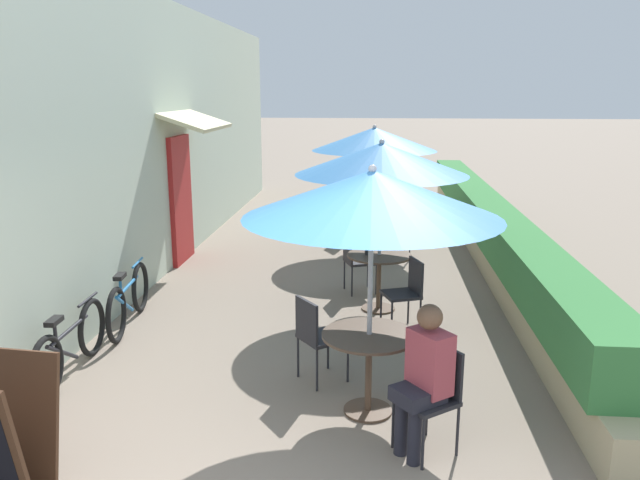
% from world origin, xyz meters
% --- Properties ---
extents(cafe_facade_wall, '(0.98, 14.00, 4.20)m').
position_xyz_m(cafe_facade_wall, '(-2.54, 6.87, 2.09)').
color(cafe_facade_wall, '#B2C1AD').
rests_on(cafe_facade_wall, ground_plane).
extents(planter_hedge, '(0.60, 13.00, 1.01)m').
position_xyz_m(planter_hedge, '(2.75, 6.90, 0.54)').
color(planter_hedge, tan).
rests_on(planter_hedge, ground_plane).
extents(patio_table_near, '(0.84, 0.84, 0.75)m').
position_xyz_m(patio_table_near, '(0.80, 1.45, 0.56)').
color(patio_table_near, brown).
rests_on(patio_table_near, ground_plane).
extents(patio_umbrella_near, '(2.19, 2.19, 2.24)m').
position_xyz_m(patio_umbrella_near, '(0.80, 1.45, 1.99)').
color(patio_umbrella_near, '#B7B7BC').
rests_on(patio_umbrella_near, ground_plane).
extents(cafe_chair_near_left, '(0.56, 0.56, 0.87)m').
position_xyz_m(cafe_chair_near_left, '(1.32, 0.89, 0.52)').
color(cafe_chair_near_left, '#232328').
rests_on(cafe_chair_near_left, ground_plane).
extents(seated_patron_near_left, '(0.51, 0.50, 1.25)m').
position_xyz_m(seated_patron_near_left, '(1.23, 0.83, 0.69)').
color(seated_patron_near_left, '#23232D').
rests_on(seated_patron_near_left, ground_plane).
extents(cafe_chair_near_right, '(0.56, 0.56, 0.87)m').
position_xyz_m(cafe_chair_near_right, '(0.28, 2.01, 0.52)').
color(cafe_chair_near_right, '#232328').
rests_on(cafe_chair_near_right, ground_plane).
extents(patio_table_mid, '(0.84, 0.84, 0.75)m').
position_xyz_m(patio_table_mid, '(0.90, 4.17, 0.56)').
color(patio_table_mid, brown).
rests_on(patio_table_mid, ground_plane).
extents(patio_umbrella_mid, '(2.19, 2.19, 2.24)m').
position_xyz_m(patio_umbrella_mid, '(0.90, 4.17, 1.99)').
color(patio_umbrella_mid, '#B7B7BC').
rests_on(patio_umbrella_mid, ground_plane).
extents(cafe_chair_mid_left, '(0.51, 0.51, 0.87)m').
position_xyz_m(cafe_chair_mid_left, '(1.23, 3.48, 0.52)').
color(cafe_chair_mid_left, '#232328').
rests_on(cafe_chair_mid_left, ground_plane).
extents(cafe_chair_mid_right, '(0.51, 0.51, 0.87)m').
position_xyz_m(cafe_chair_mid_right, '(0.57, 4.86, 0.52)').
color(cafe_chair_mid_right, '#232328').
rests_on(cafe_chair_mid_right, ground_plane).
extents(coffee_cup_mid, '(0.07, 0.07, 0.09)m').
position_xyz_m(coffee_cup_mid, '(0.74, 4.14, 0.79)').
color(coffee_cup_mid, '#232328').
rests_on(coffee_cup_mid, patio_table_mid).
extents(patio_table_far, '(0.84, 0.84, 0.75)m').
position_xyz_m(patio_table_far, '(0.80, 7.33, 0.56)').
color(patio_table_far, brown).
rests_on(patio_table_far, ground_plane).
extents(patio_umbrella_far, '(2.19, 2.19, 2.24)m').
position_xyz_m(patio_umbrella_far, '(0.80, 7.33, 1.99)').
color(patio_umbrella_far, '#B7B7BC').
rests_on(patio_umbrella_far, ground_plane).
extents(cafe_chair_far_left, '(0.55, 0.55, 0.87)m').
position_xyz_m(cafe_chair_far_left, '(1.25, 6.72, 0.52)').
color(cafe_chair_far_left, '#232328').
rests_on(cafe_chair_far_left, ground_plane).
extents(seated_patron_far_left, '(0.51, 0.48, 1.25)m').
position_xyz_m(seated_patron_far_left, '(1.15, 6.66, 0.69)').
color(seated_patron_far_left, '#23232D').
rests_on(seated_patron_far_left, ground_plane).
extents(cafe_chair_far_right, '(0.55, 0.55, 0.87)m').
position_xyz_m(cafe_chair_far_right, '(0.34, 7.95, 0.52)').
color(cafe_chair_far_right, '#232328').
rests_on(cafe_chair_far_right, ground_plane).
extents(bicycle_leaning, '(0.13, 1.67, 0.72)m').
position_xyz_m(bicycle_leaning, '(-2.20, 1.91, 0.33)').
color(bicycle_leaning, black).
rests_on(bicycle_leaning, ground_plane).
extents(bicycle_second, '(0.24, 1.69, 0.74)m').
position_xyz_m(bicycle_second, '(-2.15, 3.31, 0.34)').
color(bicycle_second, black).
rests_on(bicycle_second, ground_plane).
extents(menu_board, '(0.65, 0.68, 1.04)m').
position_xyz_m(menu_board, '(-1.69, -0.07, 0.51)').
color(menu_board, '#422819').
rests_on(menu_board, ground_plane).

